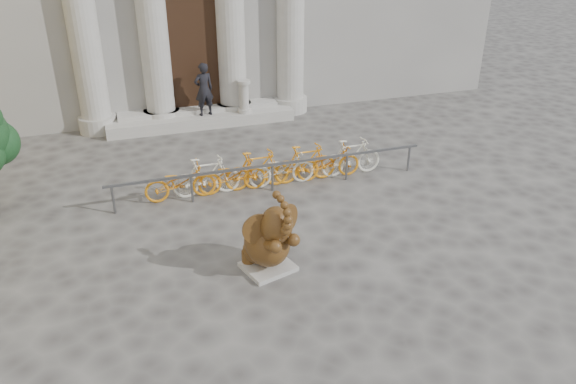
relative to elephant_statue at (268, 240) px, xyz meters
name	(u,v)px	position (x,y,z in m)	size (l,w,h in m)	color
ground	(294,289)	(0.26, -0.76, -0.66)	(80.00, 80.00, 0.00)	#474442
entrance_steps	(201,119)	(0.26, 8.64, -0.48)	(6.00, 1.20, 0.36)	#A8A59E
elephant_statue	(268,240)	(0.00, 0.00, 0.00)	(1.20, 1.44, 1.83)	#A8A59E
bike_rack	(269,168)	(1.06, 3.53, -0.16)	(8.00, 0.53, 1.00)	slate
pedestrian	(204,89)	(0.39, 8.48, 0.54)	(0.62, 0.40, 1.69)	black
balustrade_post	(244,98)	(1.65, 8.34, 0.19)	(0.44, 0.44, 1.07)	#A8A59E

